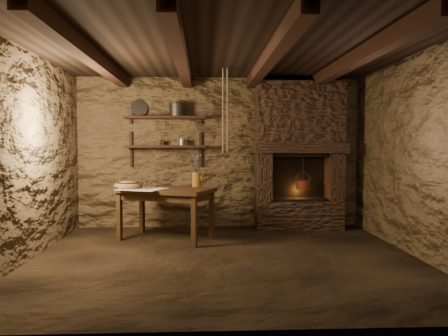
{
  "coord_description": "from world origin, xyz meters",
  "views": [
    {
      "loc": [
        -0.24,
        -5.03,
        1.32
      ],
      "look_at": [
        0.03,
        0.9,
        1.01
      ],
      "focal_mm": 35.0,
      "sensor_mm": 36.0,
      "label": 1
    }
  ],
  "objects_px": {
    "work_table": "(166,212)",
    "stoneware_jug": "(197,173)",
    "red_pot": "(303,184)",
    "wooden_bowl": "(128,185)",
    "iron_stockpot": "(177,111)"
  },
  "relations": [
    {
      "from": "wooden_bowl",
      "to": "red_pot",
      "type": "xyz_separation_m",
      "value": [
        2.61,
        0.69,
        -0.06
      ]
    },
    {
      "from": "work_table",
      "to": "stoneware_jug",
      "type": "bearing_deg",
      "value": 48.9
    },
    {
      "from": "iron_stockpot",
      "to": "red_pot",
      "type": "relative_size",
      "value": 0.44
    },
    {
      "from": "work_table",
      "to": "wooden_bowl",
      "type": "distance_m",
      "value": 0.65
    },
    {
      "from": "red_pot",
      "to": "wooden_bowl",
      "type": "bearing_deg",
      "value": -165.15
    },
    {
      "from": "iron_stockpot",
      "to": "red_pot",
      "type": "bearing_deg",
      "value": -3.49
    },
    {
      "from": "iron_stockpot",
      "to": "stoneware_jug",
      "type": "bearing_deg",
      "value": -61.71
    },
    {
      "from": "stoneware_jug",
      "to": "wooden_bowl",
      "type": "distance_m",
      "value": 0.99
    },
    {
      "from": "red_pot",
      "to": "work_table",
      "type": "bearing_deg",
      "value": -162.33
    },
    {
      "from": "stoneware_jug",
      "to": "red_pot",
      "type": "distance_m",
      "value": 1.73
    },
    {
      "from": "work_table",
      "to": "wooden_bowl",
      "type": "height_order",
      "value": "wooden_bowl"
    },
    {
      "from": "iron_stockpot",
      "to": "red_pot",
      "type": "distance_m",
      "value": 2.28
    },
    {
      "from": "work_table",
      "to": "iron_stockpot",
      "type": "xyz_separation_m",
      "value": [
        0.12,
        0.78,
        1.47
      ]
    },
    {
      "from": "work_table",
      "to": "stoneware_jug",
      "type": "height_order",
      "value": "stoneware_jug"
    },
    {
      "from": "stoneware_jug",
      "to": "red_pot",
      "type": "xyz_separation_m",
      "value": [
        1.66,
        0.46,
        -0.22
      ]
    }
  ]
}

